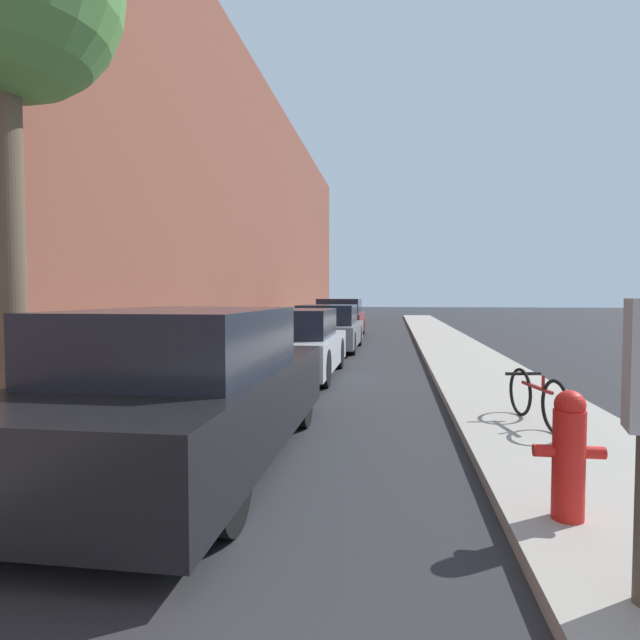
{
  "coord_description": "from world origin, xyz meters",
  "views": [
    {
      "loc": [
        1.13,
        1.57,
        1.63
      ],
      "look_at": [
        -0.16,
        10.66,
        1.2
      ],
      "focal_mm": 29.03,
      "sensor_mm": 36.0,
      "label": 1
    }
  ],
  "objects_px": {
    "fire_hydrant": "(569,453)",
    "parked_car_maroon": "(340,319)",
    "bicycle": "(536,398)",
    "parked_car_black": "(188,390)",
    "parked_car_grey": "(328,328)",
    "parked_car_silver": "(295,344)"
  },
  "relations": [
    {
      "from": "parked_car_black",
      "to": "fire_hydrant",
      "type": "bearing_deg",
      "value": -19.59
    },
    {
      "from": "fire_hydrant",
      "to": "parked_car_black",
      "type": "bearing_deg",
      "value": 160.41
    },
    {
      "from": "parked_car_maroon",
      "to": "fire_hydrant",
      "type": "xyz_separation_m",
      "value": [
        3.29,
        -16.87,
        -0.14
      ]
    },
    {
      "from": "parked_car_grey",
      "to": "bicycle",
      "type": "relative_size",
      "value": 2.95
    },
    {
      "from": "parked_car_maroon",
      "to": "fire_hydrant",
      "type": "relative_size",
      "value": 4.67
    },
    {
      "from": "parked_car_silver",
      "to": "bicycle",
      "type": "xyz_separation_m",
      "value": [
        3.64,
        -3.89,
        -0.22
      ]
    },
    {
      "from": "parked_car_maroon",
      "to": "parked_car_black",
      "type": "bearing_deg",
      "value": -89.5
    },
    {
      "from": "fire_hydrant",
      "to": "parked_car_maroon",
      "type": "bearing_deg",
      "value": 101.05
    },
    {
      "from": "parked_car_black",
      "to": "parked_car_grey",
      "type": "height_order",
      "value": "parked_car_black"
    },
    {
      "from": "fire_hydrant",
      "to": "parked_car_grey",
      "type": "bearing_deg",
      "value": 104.84
    },
    {
      "from": "parked_car_silver",
      "to": "parked_car_grey",
      "type": "relative_size",
      "value": 0.93
    },
    {
      "from": "parked_car_black",
      "to": "parked_car_silver",
      "type": "relative_size",
      "value": 1.18
    },
    {
      "from": "parked_car_silver",
      "to": "parked_car_grey",
      "type": "xyz_separation_m",
      "value": [
        0.03,
        5.19,
        -0.0
      ]
    },
    {
      "from": "parked_car_grey",
      "to": "parked_car_silver",
      "type": "bearing_deg",
      "value": -90.38
    },
    {
      "from": "parked_car_black",
      "to": "parked_car_silver",
      "type": "height_order",
      "value": "parked_car_black"
    },
    {
      "from": "parked_car_silver",
      "to": "parked_car_grey",
      "type": "distance_m",
      "value": 5.19
    },
    {
      "from": "parked_car_black",
      "to": "parked_car_silver",
      "type": "bearing_deg",
      "value": 89.94
    },
    {
      "from": "parked_car_grey",
      "to": "fire_hydrant",
      "type": "bearing_deg",
      "value": -75.16
    },
    {
      "from": "parked_car_black",
      "to": "fire_hydrant",
      "type": "height_order",
      "value": "parked_car_black"
    },
    {
      "from": "parked_car_grey",
      "to": "bicycle",
      "type": "xyz_separation_m",
      "value": [
        3.61,
        -9.08,
        -0.21
      ]
    },
    {
      "from": "bicycle",
      "to": "fire_hydrant",
      "type": "bearing_deg",
      "value": -111.25
    },
    {
      "from": "parked_car_silver",
      "to": "parked_car_grey",
      "type": "height_order",
      "value": "parked_car_silver"
    }
  ]
}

